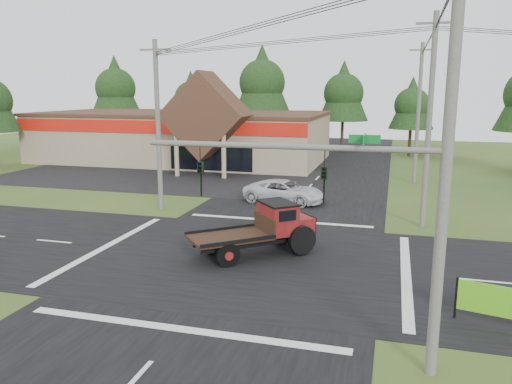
% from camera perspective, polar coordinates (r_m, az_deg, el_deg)
% --- Properties ---
extents(ground, '(120.00, 120.00, 0.00)m').
position_cam_1_polar(ground, '(22.67, -1.36, -7.71)').
color(ground, '#2B4B1A').
rests_on(ground, ground).
extents(road_ns, '(12.00, 120.00, 0.02)m').
position_cam_1_polar(road_ns, '(22.67, -1.36, -7.68)').
color(road_ns, black).
rests_on(road_ns, ground).
extents(road_ew, '(120.00, 12.00, 0.02)m').
position_cam_1_polar(road_ew, '(22.67, -1.36, -7.68)').
color(road_ew, black).
rests_on(road_ew, ground).
extents(parking_apron, '(28.00, 14.00, 0.02)m').
position_cam_1_polar(parking_apron, '(44.98, -11.49, 1.75)').
color(parking_apron, black).
rests_on(parking_apron, ground).
extents(cvs_building, '(30.40, 18.20, 9.19)m').
position_cam_1_polar(cvs_building, '(54.85, -8.21, 6.49)').
color(cvs_building, tan).
rests_on(cvs_building, ground).
extents(traffic_signal_mast, '(8.12, 0.24, 7.00)m').
position_cam_1_polar(traffic_signal_mast, '(13.34, 13.33, -1.96)').
color(traffic_signal_mast, '#595651').
rests_on(traffic_signal_mast, ground).
extents(utility_pole_nr, '(2.00, 0.30, 11.00)m').
position_cam_1_polar(utility_pole_nr, '(13.17, 20.90, 2.80)').
color(utility_pole_nr, '#595651').
rests_on(utility_pole_nr, ground).
extents(utility_pole_nw, '(2.00, 0.30, 10.50)m').
position_cam_1_polar(utility_pole_nw, '(31.91, -11.14, 7.57)').
color(utility_pole_nw, '#595651').
rests_on(utility_pole_nw, ground).
extents(utility_pole_ne, '(2.00, 0.30, 11.50)m').
position_cam_1_polar(utility_pole_ne, '(28.58, 19.19, 7.73)').
color(utility_pole_ne, '#595651').
rests_on(utility_pole_ne, ground).
extents(utility_pole_n, '(2.00, 0.30, 11.20)m').
position_cam_1_polar(utility_pole_n, '(42.56, 18.06, 8.63)').
color(utility_pole_n, '#595651').
rests_on(utility_pole_n, ground).
extents(tree_row_a, '(6.72, 6.72, 12.12)m').
position_cam_1_polar(tree_row_a, '(70.50, -15.77, 11.56)').
color(tree_row_a, '#332316').
rests_on(tree_row_a, ground).
extents(tree_row_b, '(5.60, 5.60, 10.10)m').
position_cam_1_polar(tree_row_b, '(67.77, -7.43, 10.77)').
color(tree_row_b, '#332316').
rests_on(tree_row_b, ground).
extents(tree_row_c, '(7.28, 7.28, 13.13)m').
position_cam_1_polar(tree_row_c, '(63.60, 0.71, 12.64)').
color(tree_row_c, '#332316').
rests_on(tree_row_c, ground).
extents(tree_row_d, '(6.16, 6.16, 11.11)m').
position_cam_1_polar(tree_row_d, '(62.79, 9.98, 11.26)').
color(tree_row_d, '#332316').
rests_on(tree_row_d, ground).
extents(tree_row_e, '(5.04, 5.04, 9.09)m').
position_cam_1_polar(tree_row_e, '(60.53, 17.40, 9.64)').
color(tree_row_e, '#332316').
rests_on(tree_row_e, ground).
extents(antique_flatbed_truck, '(5.92, 5.51, 2.45)m').
position_cam_1_polar(antique_flatbed_truck, '(22.87, -0.16, -4.31)').
color(antique_flatbed_truck, '#5F0D14').
rests_on(antique_flatbed_truck, ground).
extents(white_pickup, '(5.81, 3.34, 1.52)m').
position_cam_1_polar(white_pickup, '(33.81, 3.26, 0.06)').
color(white_pickup, silver).
rests_on(white_pickup, ground).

